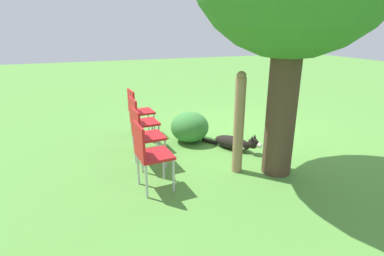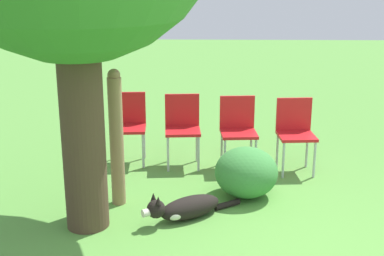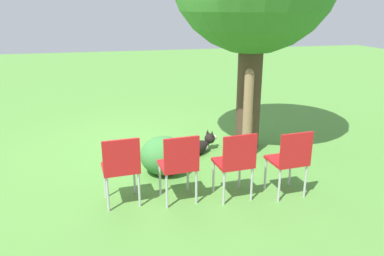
# 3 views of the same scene
# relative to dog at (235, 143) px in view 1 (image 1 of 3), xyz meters

# --- Properties ---
(ground_plane) EXTENTS (30.00, 30.00, 0.00)m
(ground_plane) POSITION_rel_dog_xyz_m (-0.47, -0.56, -0.12)
(ground_plane) COLOR #56933D
(dog) EXTENTS (0.71, 1.00, 0.34)m
(dog) POSITION_rel_dog_xyz_m (0.00, 0.00, 0.00)
(dog) COLOR black
(dog) RESTS_ON ground_plane
(fence_post) EXTENTS (0.15, 0.15, 1.47)m
(fence_post) POSITION_rel_dog_xyz_m (0.37, 0.73, 0.62)
(fence_post) COLOR #937551
(fence_post) RESTS_ON ground_plane
(red_chair_0) EXTENTS (0.45, 0.47, 0.91)m
(red_chair_0) POSITION_rel_dog_xyz_m (1.43, -1.31, 0.42)
(red_chair_0) COLOR red
(red_chair_0) RESTS_ON ground_plane
(red_chair_1) EXTENTS (0.45, 0.47, 0.91)m
(red_chair_1) POSITION_rel_dog_xyz_m (1.52, -0.61, 0.42)
(red_chair_1) COLOR red
(red_chair_1) RESTS_ON ground_plane
(red_chair_2) EXTENTS (0.45, 0.47, 0.91)m
(red_chair_2) POSITION_rel_dog_xyz_m (1.60, 0.09, 0.42)
(red_chair_2) COLOR red
(red_chair_2) RESTS_ON ground_plane
(red_chair_3) EXTENTS (0.45, 0.47, 0.91)m
(red_chair_3) POSITION_rel_dog_xyz_m (1.69, 0.80, 0.42)
(red_chair_3) COLOR red
(red_chair_3) RESTS_ON ground_plane
(tennis_ball) EXTENTS (0.07, 0.07, 0.07)m
(tennis_ball) POSITION_rel_dog_xyz_m (0.64, -0.72, -0.09)
(tennis_ball) COLOR #E54C33
(tennis_ball) RESTS_ON ground_plane
(low_shrub) EXTENTS (0.70, 0.70, 0.56)m
(low_shrub) POSITION_rel_dog_xyz_m (0.60, -0.66, 0.16)
(low_shrub) COLOR #3D843D
(low_shrub) RESTS_ON ground_plane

